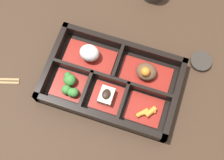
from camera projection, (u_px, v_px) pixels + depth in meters
ground_plane at (112, 83)px, 0.81m from camera, size 3.00×3.00×0.00m
bento_base at (112, 83)px, 0.80m from camera, size 0.34×0.22×0.01m
bento_rim at (112, 81)px, 0.79m from camera, size 0.34×0.22×0.05m
bowl_rice at (90, 54)px, 0.80m from camera, size 0.13×0.07×0.05m
bowl_stew at (146, 72)px, 0.79m from camera, size 0.13×0.07×0.05m
bowl_greens at (69, 85)px, 0.78m from camera, size 0.08×0.07×0.03m
bowl_tofu at (105, 96)px, 0.78m from camera, size 0.08×0.07×0.04m
bowl_carrots at (145, 110)px, 0.77m from camera, size 0.09×0.07×0.02m
sauce_dish at (201, 61)px, 0.82m from camera, size 0.06×0.06×0.01m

